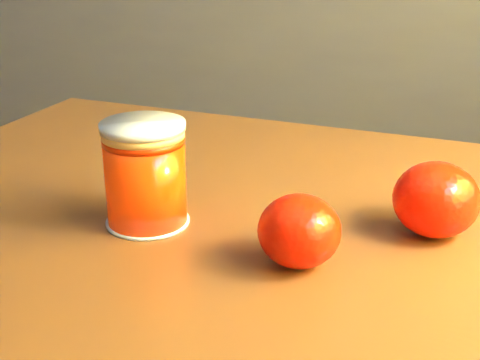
# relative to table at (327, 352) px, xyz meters

# --- Properties ---
(kitchen_counter) EXTENTS (3.15, 0.60, 0.90)m
(kitchen_counter) POSITION_rel_table_xyz_m (-1.04, 1.33, -0.15)
(kitchen_counter) COLOR #535257
(kitchen_counter) RESTS_ON ground
(table) EXTENTS (0.98, 0.74, 0.69)m
(table) POSITION_rel_table_xyz_m (0.00, 0.00, 0.00)
(table) COLOR brown
(table) RESTS_ON ground
(juice_glass) EXTENTS (0.07, 0.07, 0.09)m
(juice_glass) POSITION_rel_table_xyz_m (-0.16, 0.02, 0.13)
(juice_glass) COLOR #FF3205
(juice_glass) RESTS_ON table
(orange_front) EXTENTS (0.08, 0.08, 0.05)m
(orange_front) POSITION_rel_table_xyz_m (-0.02, -0.02, 0.12)
(orange_front) COLOR #FF1C05
(orange_front) RESTS_ON table
(orange_back) EXTENTS (0.09, 0.09, 0.06)m
(orange_back) POSITION_rel_table_xyz_m (0.07, 0.06, 0.12)
(orange_back) COLOR #FF1C05
(orange_back) RESTS_ON table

